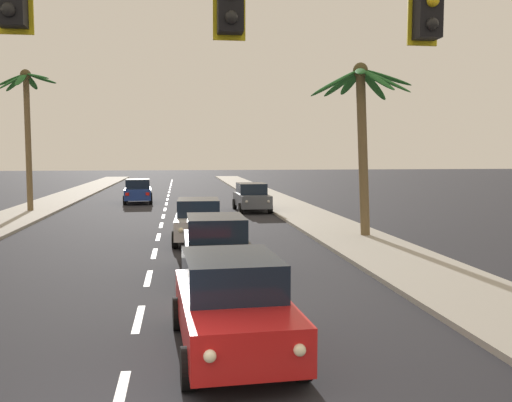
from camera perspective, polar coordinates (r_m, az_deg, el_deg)
name	(u,v)px	position (r m, az deg, el deg)	size (l,w,h in m)	color
sidewalk_right	(321,222)	(27.65, 6.66, -2.18)	(3.20, 110.00, 0.14)	#9E998E
lane_markings	(170,228)	(26.29, -8.83, -2.71)	(4.28, 86.62, 0.01)	silver
traffic_signal_mast	(354,42)	(7.65, 10.01, 15.80)	(10.63, 0.41, 6.69)	#2D2D33
sedan_lead_at_stop_bar	(232,303)	(9.86, -2.48, -10.43)	(2.11, 4.51, 1.68)	red
sedan_third_in_queue	(216,245)	(15.86, -4.11, -4.57)	(1.96, 4.45, 1.68)	black
sedan_fifth_in_queue	(198,220)	(21.92, -5.92, -1.95)	(2.06, 4.49, 1.68)	silver
sedan_oncoming_far	(138,191)	(39.70, -12.00, 1.03)	(2.12, 4.52, 1.68)	navy
sedan_parked_nearest_kerb	(252,197)	(33.36, -0.46, 0.42)	(2.02, 4.48, 1.68)	#4C515B
palm_left_third	(27,109)	(35.01, -22.40, 8.67)	(3.40, 3.29, 8.27)	brown
palm_right_second	(361,110)	(22.97, 10.75, 9.11)	(4.31, 4.38, 7.07)	brown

